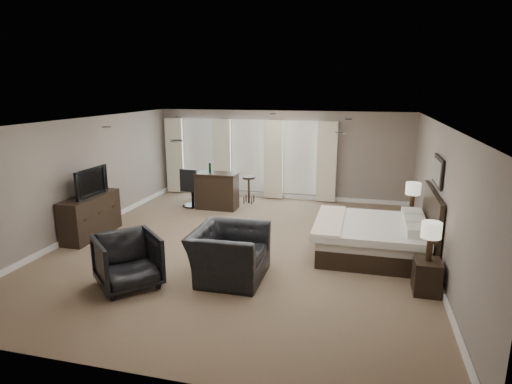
% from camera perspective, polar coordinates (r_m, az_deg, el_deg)
% --- Properties ---
extents(room, '(7.60, 8.60, 2.64)m').
position_cam_1_polar(room, '(8.67, -1.94, 0.75)').
color(room, brown).
rests_on(room, ground).
extents(window_bay, '(5.25, 0.20, 2.30)m').
position_cam_1_polar(window_bay, '(12.83, -1.10, 4.59)').
color(window_bay, silver).
rests_on(window_bay, room).
extents(bed, '(2.15, 2.05, 1.37)m').
position_cam_1_polar(bed, '(8.71, 15.08, -3.86)').
color(bed, silver).
rests_on(bed, ground).
extents(nightstand_near, '(0.41, 0.51, 0.55)m').
position_cam_1_polar(nightstand_near, '(7.57, 21.80, -10.43)').
color(nightstand_near, black).
rests_on(nightstand_near, ground).
extents(nightstand_far, '(0.40, 0.49, 0.54)m').
position_cam_1_polar(nightstand_far, '(10.28, 19.86, -3.95)').
color(nightstand_far, black).
rests_on(nightstand_far, ground).
extents(lamp_near, '(0.31, 0.31, 0.65)m').
position_cam_1_polar(lamp_near, '(7.36, 22.21, -6.15)').
color(lamp_near, beige).
rests_on(lamp_near, nightstand_near).
extents(lamp_far, '(0.33, 0.33, 0.67)m').
position_cam_1_polar(lamp_far, '(10.12, 20.13, -0.69)').
color(lamp_far, beige).
rests_on(lamp_far, nightstand_far).
extents(wall_art, '(0.04, 0.96, 0.56)m').
position_cam_1_polar(wall_art, '(8.56, 23.03, 2.57)').
color(wall_art, slate).
rests_on(wall_art, room).
extents(dresser, '(0.52, 1.61, 0.93)m').
position_cam_1_polar(dresser, '(10.21, -21.18, -3.02)').
color(dresser, black).
rests_on(dresser, ground).
extents(tv, '(0.63, 1.09, 0.14)m').
position_cam_1_polar(tv, '(10.07, -21.45, -0.08)').
color(tv, black).
rests_on(tv, dresser).
extents(armchair_near, '(0.89, 1.37, 1.19)m').
position_cam_1_polar(armchair_near, '(7.47, -3.60, -7.08)').
color(armchair_near, black).
rests_on(armchair_near, ground).
extents(armchair_far, '(1.31, 1.31, 0.99)m').
position_cam_1_polar(armchair_far, '(7.48, -16.75, -8.50)').
color(armchair_far, black).
rests_on(armchair_far, ground).
extents(bar_counter, '(1.15, 0.60, 1.01)m').
position_cam_1_polar(bar_counter, '(11.74, -5.23, 0.18)').
color(bar_counter, black).
rests_on(bar_counter, ground).
extents(bar_stool_left, '(0.38, 0.38, 0.67)m').
position_cam_1_polar(bar_stool_left, '(12.69, -7.93, 0.36)').
color(bar_stool_left, black).
rests_on(bar_stool_left, ground).
extents(bar_stool_right, '(0.42, 0.42, 0.78)m').
position_cam_1_polar(bar_stool_right, '(12.28, -0.97, 0.29)').
color(bar_stool_right, black).
rests_on(bar_stool_right, ground).
extents(desk_chair, '(0.59, 0.59, 1.10)m').
position_cam_1_polar(desk_chair, '(12.02, -8.47, 0.64)').
color(desk_chair, black).
rests_on(desk_chair, ground).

